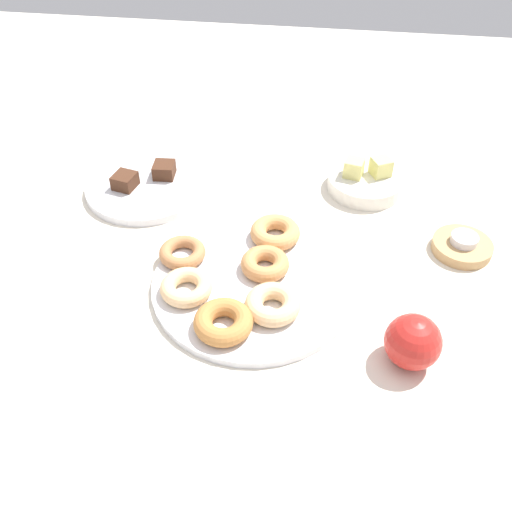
# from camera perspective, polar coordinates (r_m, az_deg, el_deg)

# --- Properties ---
(ground_plane) EXTENTS (2.40, 2.40, 0.00)m
(ground_plane) POSITION_cam_1_polar(r_m,az_deg,el_deg) (0.95, -0.25, -3.10)
(ground_plane) COLOR beige
(donut_plate) EXTENTS (0.34, 0.34, 0.01)m
(donut_plate) POSITION_cam_1_polar(r_m,az_deg,el_deg) (0.95, -0.26, -2.83)
(donut_plate) COLOR silver
(donut_plate) RESTS_ON ground_plane
(donut_0) EXTENTS (0.11, 0.11, 0.03)m
(donut_0) POSITION_cam_1_polar(r_m,az_deg,el_deg) (0.95, 0.92, -0.79)
(donut_0) COLOR #C6844C
(donut_0) RESTS_ON donut_plate
(donut_1) EXTENTS (0.10, 0.10, 0.03)m
(donut_1) POSITION_cam_1_polar(r_m,az_deg,el_deg) (0.86, -3.33, -6.71)
(donut_1) COLOR #BC7A3D
(donut_1) RESTS_ON donut_plate
(donut_2) EXTENTS (0.11, 0.11, 0.02)m
(donut_2) POSITION_cam_1_polar(r_m,az_deg,el_deg) (0.99, -7.48, 0.35)
(donut_2) COLOR #B27547
(donut_2) RESTS_ON donut_plate
(donut_3) EXTENTS (0.13, 0.13, 0.03)m
(donut_3) POSITION_cam_1_polar(r_m,az_deg,el_deg) (0.89, 1.71, -4.93)
(donut_3) COLOR #EABC84
(donut_3) RESTS_ON donut_plate
(donut_4) EXTENTS (0.10, 0.10, 0.03)m
(donut_4) POSITION_cam_1_polar(r_m,az_deg,el_deg) (1.02, 1.96, 2.41)
(donut_4) COLOR tan
(donut_4) RESTS_ON donut_plate
(donut_5) EXTENTS (0.12, 0.12, 0.03)m
(donut_5) POSITION_cam_1_polar(r_m,az_deg,el_deg) (0.92, -7.09, -3.17)
(donut_5) COLOR #EABC84
(donut_5) RESTS_ON donut_plate
(cake_plate) EXTENTS (0.25, 0.25, 0.02)m
(cake_plate) POSITION_cam_1_polar(r_m,az_deg,el_deg) (1.18, -11.02, 6.96)
(cake_plate) COLOR silver
(cake_plate) RESTS_ON ground_plane
(brownie_near) EXTENTS (0.05, 0.05, 0.03)m
(brownie_near) POSITION_cam_1_polar(r_m,az_deg,el_deg) (1.17, -13.16, 7.44)
(brownie_near) COLOR #472819
(brownie_near) RESTS_ON cake_plate
(brownie_far) EXTENTS (0.04, 0.05, 0.03)m
(brownie_far) POSITION_cam_1_polar(r_m,az_deg,el_deg) (1.19, -9.31, 8.62)
(brownie_far) COLOR #472819
(brownie_far) RESTS_ON cake_plate
(candle_holder) EXTENTS (0.11, 0.11, 0.02)m
(candle_holder) POSITION_cam_1_polar(r_m,az_deg,el_deg) (1.08, 20.17, 0.89)
(candle_holder) COLOR tan
(candle_holder) RESTS_ON ground_plane
(tealight) EXTENTS (0.05, 0.05, 0.01)m
(tealight) POSITION_cam_1_polar(r_m,az_deg,el_deg) (1.07, 20.39, 1.60)
(tealight) COLOR silver
(tealight) RESTS_ON candle_holder
(fruit_bowl) EXTENTS (0.15, 0.15, 0.03)m
(fruit_bowl) POSITION_cam_1_polar(r_m,az_deg,el_deg) (1.18, 11.03, 7.31)
(fruit_bowl) COLOR silver
(fruit_bowl) RESTS_ON ground_plane
(melon_chunk_left) EXTENTS (0.04, 0.04, 0.04)m
(melon_chunk_left) POSITION_cam_1_polar(r_m,az_deg,el_deg) (1.16, 9.91, 8.80)
(melon_chunk_left) COLOR #DBD67A
(melon_chunk_left) RESTS_ON fruit_bowl
(melon_chunk_right) EXTENTS (0.05, 0.05, 0.04)m
(melon_chunk_right) POSITION_cam_1_polar(r_m,az_deg,el_deg) (1.17, 12.56, 8.82)
(melon_chunk_right) COLOR #DBD67A
(melon_chunk_right) RESTS_ON fruit_bowl
(apple) EXTENTS (0.08, 0.08, 0.08)m
(apple) POSITION_cam_1_polar(r_m,az_deg,el_deg) (0.85, 15.63, -8.39)
(apple) COLOR red
(apple) RESTS_ON ground_plane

